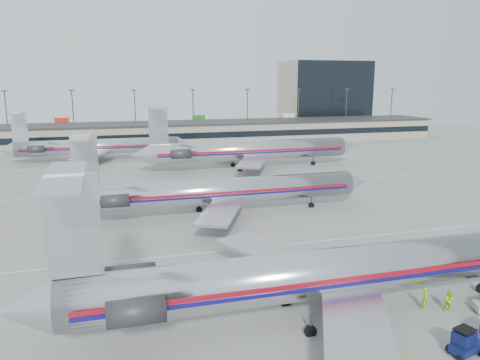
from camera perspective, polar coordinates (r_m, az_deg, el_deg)
name	(u,v)px	position (r m, az deg, el deg)	size (l,w,h in m)	color
ground	(323,281)	(43.73, 10.10, -12.05)	(260.00, 260.00, 0.00)	gray
apron_markings	(283,245)	(52.21, 5.24, -7.86)	(160.00, 0.15, 0.02)	silver
terminal	(171,133)	(135.67, -8.37, 5.65)	(162.00, 17.00, 6.25)	gray
light_mast_row	(165,111)	(149.08, -9.18, 8.27)	(163.60, 0.40, 15.28)	#38383D
distant_building	(323,95)	(182.32, 10.14, 10.11)	(30.00, 20.00, 25.00)	tan
jet_foreground	(323,273)	(36.36, 10.09, -11.06)	(46.65, 27.47, 12.21)	silver
jet_second_row	(216,191)	(62.42, -2.97, -1.36)	(43.63, 25.69, 11.42)	silver
jet_third_row	(246,150)	(96.16, 0.80, 3.65)	(48.19, 29.64, 13.18)	silver
jet_back_row	(95,146)	(110.54, -17.21, 3.92)	(41.56, 25.56, 11.36)	silver
tug_center	(466,343)	(35.55, 25.80, -17.46)	(2.61, 1.80, 1.93)	#0A113A
ramp_worker_near	(425,298)	(40.54, 21.65, -13.28)	(0.69, 0.45, 1.89)	#87C712
ramp_worker_far	(450,301)	(41.00, 24.19, -13.28)	(0.87, 0.68, 1.79)	#9FD914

